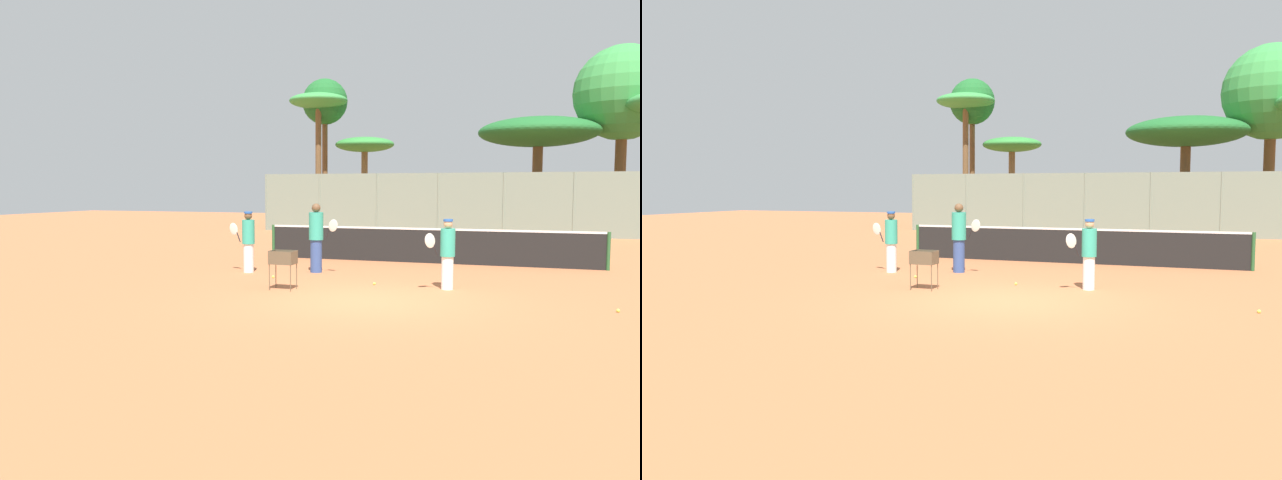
{
  "view_description": "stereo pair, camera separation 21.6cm",
  "coord_description": "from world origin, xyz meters",
  "views": [
    {
      "loc": [
        3.32,
        -12.05,
        2.28
      ],
      "look_at": [
        -1.85,
        2.38,
        1.0
      ],
      "focal_mm": 35.0,
      "sensor_mm": 36.0,
      "label": 1
    },
    {
      "loc": [
        3.52,
        -11.97,
        2.28
      ],
      "look_at": [
        -1.85,
        2.38,
        1.0
      ],
      "focal_mm": 35.0,
      "sensor_mm": 36.0,
      "label": 2
    }
  ],
  "objects": [
    {
      "name": "tree_1",
      "position": [
        7.04,
        23.84,
        7.11
      ],
      "size": [
        4.87,
        4.87,
        9.61
      ],
      "color": "brown",
      "rests_on": "ground_plane"
    },
    {
      "name": "player_yellow_shirt",
      "position": [
        -4.16,
        3.07,
        0.86
      ],
      "size": [
        0.88,
        0.36,
        1.65
      ],
      "rotation": [
        0.0,
        0.0,
        2.9
      ],
      "color": "white",
      "rests_on": "ground_plane"
    },
    {
      "name": "tree_0",
      "position": [
        -6.86,
        24.33,
        4.73
      ],
      "size": [
        3.53,
        3.53,
        5.32
      ],
      "color": "brown",
      "rests_on": "ground_plane"
    },
    {
      "name": "tennis_ball_0",
      "position": [
        -4.33,
        6.44,
        0.03
      ],
      "size": [
        0.07,
        0.07,
        0.07
      ],
      "primitive_type": "sphere",
      "color": "#D1E54C",
      "rests_on": "ground_plane"
    },
    {
      "name": "back_fence",
      "position": [
        -0.0,
        18.74,
        1.51
      ],
      "size": [
        21.72,
        0.08,
        3.02
      ],
      "color": "gray",
      "rests_on": "ground_plane"
    },
    {
      "name": "tree_2",
      "position": [
        -9.28,
        22.87,
        7.09
      ],
      "size": [
        3.45,
        3.45,
        7.82
      ],
      "color": "brown",
      "rests_on": "ground_plane"
    },
    {
      "name": "tennis_ball_1",
      "position": [
        -4.23,
        5.18,
        0.03
      ],
      "size": [
        0.07,
        0.07,
        0.07
      ],
      "primitive_type": "sphere",
      "color": "#D1E54C",
      "rests_on": "ground_plane"
    },
    {
      "name": "player_white_outfit",
      "position": [
        1.32,
        2.0,
        0.83
      ],
      "size": [
        0.64,
        0.72,
        1.59
      ],
      "rotation": [
        0.0,
        0.0,
        4.01
      ],
      "color": "white",
      "rests_on": "ground_plane"
    },
    {
      "name": "player_red_cap",
      "position": [
        -2.42,
        3.69,
        0.96
      ],
      "size": [
        0.93,
        0.43,
        1.87
      ],
      "rotation": [
        0.0,
        0.0,
        5.99
      ],
      "color": "#334C8C",
      "rests_on": "ground_plane"
    },
    {
      "name": "tennis_ball_2",
      "position": [
        4.67,
        0.44,
        0.03
      ],
      "size": [
        0.07,
        0.07,
        0.07
      ],
      "primitive_type": "sphere",
      "color": "#D1E54C",
      "rests_on": "ground_plane"
    },
    {
      "name": "tennis_ball_5",
      "position": [
        -0.38,
        2.08,
        0.03
      ],
      "size": [
        0.07,
        0.07,
        0.07
      ],
      "primitive_type": "sphere",
      "color": "#D1E54C",
      "rests_on": "ground_plane"
    },
    {
      "name": "tree_4",
      "position": [
        -9.25,
        23.93,
        7.32
      ],
      "size": [
        2.74,
        2.74,
        8.83
      ],
      "color": "brown",
      "rests_on": "ground_plane"
    },
    {
      "name": "tennis_net",
      "position": [
        0.0,
        6.77,
        0.56
      ],
      "size": [
        10.22,
        0.1,
        1.07
      ],
      "color": "#26592D",
      "rests_on": "ground_plane"
    },
    {
      "name": "tennis_ball_3",
      "position": [
        -3.09,
        2.31,
        0.03
      ],
      "size": [
        0.07,
        0.07,
        0.07
      ],
      "primitive_type": "sphere",
      "color": "#D1E54C",
      "rests_on": "ground_plane"
    },
    {
      "name": "tree_3",
      "position": [
        2.98,
        22.47,
        5.12
      ],
      "size": [
        6.09,
        6.09,
        5.94
      ],
      "color": "brown",
      "rests_on": "ground_plane"
    },
    {
      "name": "ball_cart",
      "position": [
        -2.13,
        0.72,
        0.65
      ],
      "size": [
        0.56,
        0.41,
        0.88
      ],
      "color": "brown",
      "rests_on": "ground_plane"
    },
    {
      "name": "ground_plane",
      "position": [
        0.0,
        0.0,
        0.0
      ],
      "size": [
        80.0,
        80.0,
        0.0
      ],
      "primitive_type": "plane",
      "color": "#B7663D"
    },
    {
      "name": "tennis_ball_4",
      "position": [
        -4.97,
        6.18,
        0.03
      ],
      "size": [
        0.07,
        0.07,
        0.07
      ],
      "primitive_type": "sphere",
      "color": "#D1E54C",
      "rests_on": "ground_plane"
    }
  ]
}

